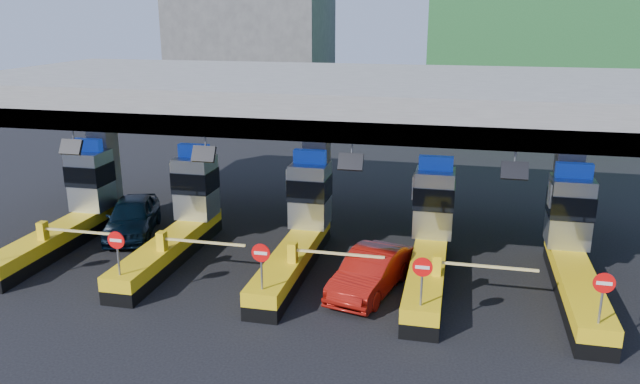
# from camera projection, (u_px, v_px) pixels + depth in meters

# --- Properties ---
(ground) EXTENTS (120.00, 120.00, 0.00)m
(ground) POSITION_uv_depth(u_px,v_px,m) (299.00, 263.00, 24.40)
(ground) COLOR black
(ground) RESTS_ON ground
(toll_canopy) EXTENTS (28.00, 12.09, 7.00)m
(toll_canopy) POSITION_uv_depth(u_px,v_px,m) (316.00, 97.00, 25.37)
(toll_canopy) COLOR slate
(toll_canopy) RESTS_ON ground
(toll_lane_far_left) EXTENTS (4.43, 8.00, 4.16)m
(toll_lane_far_left) POSITION_uv_depth(u_px,v_px,m) (73.00, 210.00, 26.42)
(toll_lane_far_left) COLOR black
(toll_lane_far_left) RESTS_ON ground
(toll_lane_left) EXTENTS (4.43, 8.00, 4.16)m
(toll_lane_left) POSITION_uv_depth(u_px,v_px,m) (182.00, 218.00, 25.34)
(toll_lane_left) COLOR black
(toll_lane_left) RESTS_ON ground
(toll_lane_center) EXTENTS (4.43, 8.00, 4.16)m
(toll_lane_center) POSITION_uv_depth(u_px,v_px,m) (301.00, 227.00, 24.27)
(toll_lane_center) COLOR black
(toll_lane_center) RESTS_ON ground
(toll_lane_right) EXTENTS (4.43, 8.00, 4.16)m
(toll_lane_right) POSITION_uv_depth(u_px,v_px,m) (431.00, 237.00, 23.20)
(toll_lane_right) COLOR black
(toll_lane_right) RESTS_ON ground
(toll_lane_far_right) EXTENTS (4.43, 8.00, 4.16)m
(toll_lane_far_right) POSITION_uv_depth(u_px,v_px,m) (573.00, 248.00, 22.12)
(toll_lane_far_right) COLOR black
(toll_lane_far_right) RESTS_ON ground
(bg_building_concrete) EXTENTS (14.00, 10.00, 18.00)m
(bg_building_concrete) POSITION_uv_depth(u_px,v_px,m) (252.00, 16.00, 58.56)
(bg_building_concrete) COLOR #4C4C49
(bg_building_concrete) RESTS_ON ground
(van) EXTENTS (3.40, 5.22, 1.65)m
(van) POSITION_uv_depth(u_px,v_px,m) (132.00, 216.00, 27.35)
(van) COLOR black
(van) RESTS_ON ground
(red_car) EXTENTS (2.63, 4.78, 1.49)m
(red_car) POSITION_uv_depth(u_px,v_px,m) (371.00, 272.00, 21.75)
(red_car) COLOR maroon
(red_car) RESTS_ON ground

